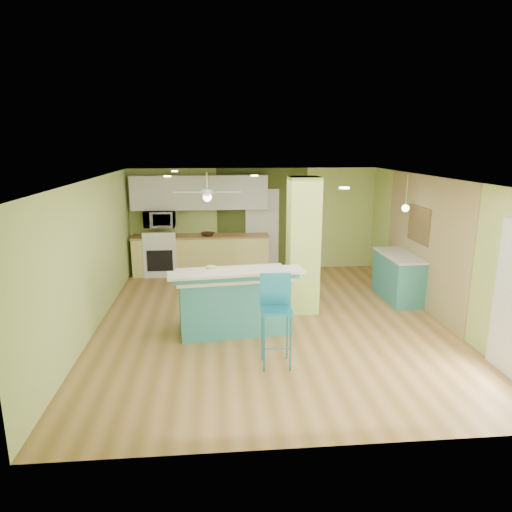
# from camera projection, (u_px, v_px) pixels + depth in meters

# --- Properties ---
(floor) EXTENTS (6.00, 7.00, 0.01)m
(floor) POSITION_uv_depth(u_px,v_px,m) (271.00, 321.00, 8.12)
(floor) COLOR olive
(floor) RESTS_ON ground
(ceiling) EXTENTS (6.00, 7.00, 0.01)m
(ceiling) POSITION_uv_depth(u_px,v_px,m) (272.00, 179.00, 7.52)
(ceiling) COLOR white
(ceiling) RESTS_ON wall_back
(wall_back) EXTENTS (6.00, 0.01, 2.50)m
(wall_back) POSITION_uv_depth(u_px,v_px,m) (254.00, 220.00, 11.21)
(wall_back) COLOR #B6CB6C
(wall_back) RESTS_ON floor
(wall_front) EXTENTS (6.00, 0.01, 2.50)m
(wall_front) POSITION_uv_depth(u_px,v_px,m) (315.00, 336.00, 4.43)
(wall_front) COLOR #B6CB6C
(wall_front) RESTS_ON floor
(wall_left) EXTENTS (0.01, 7.00, 2.50)m
(wall_left) POSITION_uv_depth(u_px,v_px,m) (91.00, 256.00, 7.56)
(wall_left) COLOR #B6CB6C
(wall_left) RESTS_ON floor
(wall_right) EXTENTS (0.01, 7.00, 2.50)m
(wall_right) POSITION_uv_depth(u_px,v_px,m) (439.00, 249.00, 8.08)
(wall_right) COLOR #B6CB6C
(wall_right) RESTS_ON floor
(wood_panel) EXTENTS (0.02, 3.40, 2.50)m
(wood_panel) POSITION_uv_depth(u_px,v_px,m) (423.00, 242.00, 8.66)
(wood_panel) COLOR #998257
(wood_panel) RESTS_ON floor
(olive_accent) EXTENTS (2.20, 0.02, 2.50)m
(olive_accent) POSITION_uv_depth(u_px,v_px,m) (262.00, 220.00, 11.21)
(olive_accent) COLOR #3D481C
(olive_accent) RESTS_ON floor
(interior_door) EXTENTS (0.82, 0.05, 2.00)m
(interior_door) POSITION_uv_depth(u_px,v_px,m) (262.00, 230.00, 11.24)
(interior_door) COLOR silver
(interior_door) RESTS_ON floor
(column) EXTENTS (0.55, 0.55, 2.50)m
(column) POSITION_uv_depth(u_px,v_px,m) (303.00, 246.00, 8.36)
(column) COLOR #B8D361
(column) RESTS_ON floor
(kitchen_run) EXTENTS (3.25, 0.63, 0.94)m
(kitchen_run) POSITION_uv_depth(u_px,v_px,m) (201.00, 254.00, 10.99)
(kitchen_run) COLOR #E5DB78
(kitchen_run) RESTS_ON floor
(stove) EXTENTS (0.76, 0.66, 1.08)m
(stove) POSITION_uv_depth(u_px,v_px,m) (161.00, 256.00, 10.90)
(stove) COLOR white
(stove) RESTS_ON floor
(upper_cabinets) EXTENTS (3.20, 0.34, 0.80)m
(upper_cabinets) POSITION_uv_depth(u_px,v_px,m) (200.00, 192.00, 10.75)
(upper_cabinets) COLOR silver
(upper_cabinets) RESTS_ON wall_back
(microwave) EXTENTS (0.70, 0.48, 0.39)m
(microwave) POSITION_uv_depth(u_px,v_px,m) (160.00, 219.00, 10.69)
(microwave) COLOR silver
(microwave) RESTS_ON wall_back
(ceiling_fan) EXTENTS (1.41, 1.41, 0.61)m
(ceiling_fan) POSITION_uv_depth(u_px,v_px,m) (207.00, 193.00, 9.46)
(ceiling_fan) COLOR white
(ceiling_fan) RESTS_ON ceiling
(pendant_lamp) EXTENTS (0.14, 0.14, 0.69)m
(pendant_lamp) POSITION_uv_depth(u_px,v_px,m) (406.00, 208.00, 8.62)
(pendant_lamp) COLOR silver
(pendant_lamp) RESTS_ON ceiling
(wall_decor) EXTENTS (0.03, 0.90, 0.70)m
(wall_decor) POSITION_uv_depth(u_px,v_px,m) (419.00, 225.00, 8.78)
(wall_decor) COLOR brown
(wall_decor) RESTS_ON wood_panel
(peninsula) EXTENTS (2.17, 1.34, 1.14)m
(peninsula) POSITION_uv_depth(u_px,v_px,m) (233.00, 300.00, 7.61)
(peninsula) COLOR teal
(peninsula) RESTS_ON floor
(bar_stool) EXTENTS (0.44, 0.44, 1.31)m
(bar_stool) POSITION_uv_depth(u_px,v_px,m) (276.00, 305.00, 6.37)
(bar_stool) COLOR teal
(bar_stool) RESTS_ON floor
(side_counter) EXTENTS (0.61, 1.44, 0.92)m
(side_counter) POSITION_uv_depth(u_px,v_px,m) (398.00, 276.00, 9.19)
(side_counter) COLOR teal
(side_counter) RESTS_ON floor
(fruit_bowl) EXTENTS (0.41, 0.41, 0.08)m
(fruit_bowl) POSITION_uv_depth(u_px,v_px,m) (208.00, 234.00, 10.81)
(fruit_bowl) COLOR #321E14
(fruit_bowl) RESTS_ON kitchen_run
(canister) EXTENTS (0.17, 0.17, 0.17)m
(canister) POSITION_uv_depth(u_px,v_px,m) (211.00, 271.00, 7.32)
(canister) COLOR gold
(canister) RESTS_ON peninsula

